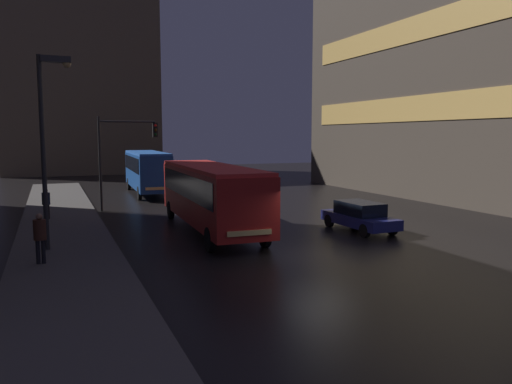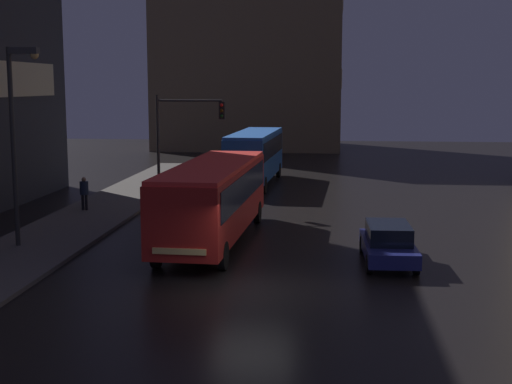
{
  "view_description": "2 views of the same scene",
  "coord_description": "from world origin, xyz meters",
  "px_view_note": "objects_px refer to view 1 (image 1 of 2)",
  "views": [
    {
      "loc": [
        -9.41,
        -16.34,
        4.63
      ],
      "look_at": [
        0.7,
        8.16,
        1.64
      ],
      "focal_mm": 35.0,
      "sensor_mm": 36.0,
      "label": 1
    },
    {
      "loc": [
        2.24,
        -21.19,
        6.32
      ],
      "look_at": [
        -0.56,
        6.66,
        2.09
      ],
      "focal_mm": 50.0,
      "sensor_mm": 36.0,
      "label": 2
    }
  ],
  "objects_px": {
    "pedestrian_near": "(46,201)",
    "street_lamp_sidewalk": "(48,122)",
    "bus_near": "(211,191)",
    "bus_far": "(147,168)",
    "car_taxi": "(360,216)",
    "traffic_light_main": "(121,146)",
    "pedestrian_mid": "(40,233)"
  },
  "relations": [
    {
      "from": "pedestrian_near",
      "to": "street_lamp_sidewalk",
      "type": "distance_m",
      "value": 8.83
    },
    {
      "from": "bus_near",
      "to": "pedestrian_near",
      "type": "height_order",
      "value": "bus_near"
    },
    {
      "from": "bus_far",
      "to": "street_lamp_sidewalk",
      "type": "bearing_deg",
      "value": 71.87
    },
    {
      "from": "pedestrian_near",
      "to": "street_lamp_sidewalk",
      "type": "bearing_deg",
      "value": -47.51
    },
    {
      "from": "car_taxi",
      "to": "street_lamp_sidewalk",
      "type": "relative_size",
      "value": 0.59
    },
    {
      "from": "car_taxi",
      "to": "street_lamp_sidewalk",
      "type": "height_order",
      "value": "street_lamp_sidewalk"
    },
    {
      "from": "bus_far",
      "to": "traffic_light_main",
      "type": "xyz_separation_m",
      "value": [
        -2.98,
        -8.17,
        1.9
      ]
    },
    {
      "from": "pedestrian_mid",
      "to": "traffic_light_main",
      "type": "xyz_separation_m",
      "value": [
        4.55,
        12.99,
        2.73
      ]
    },
    {
      "from": "traffic_light_main",
      "to": "street_lamp_sidewalk",
      "type": "xyz_separation_m",
      "value": [
        -4.1,
        -10.64,
        1.19
      ]
    },
    {
      "from": "bus_far",
      "to": "pedestrian_near",
      "type": "distance_m",
      "value": 13.25
    },
    {
      "from": "car_taxi",
      "to": "traffic_light_main",
      "type": "relative_size",
      "value": 0.77
    },
    {
      "from": "traffic_light_main",
      "to": "street_lamp_sidewalk",
      "type": "height_order",
      "value": "street_lamp_sidewalk"
    },
    {
      "from": "car_taxi",
      "to": "street_lamp_sidewalk",
      "type": "bearing_deg",
      "value": -4.86
    },
    {
      "from": "car_taxi",
      "to": "pedestrian_near",
      "type": "height_order",
      "value": "pedestrian_near"
    },
    {
      "from": "pedestrian_mid",
      "to": "car_taxi",
      "type": "bearing_deg",
      "value": -145.45
    },
    {
      "from": "car_taxi",
      "to": "street_lamp_sidewalk",
      "type": "distance_m",
      "value": 14.57
    },
    {
      "from": "pedestrian_mid",
      "to": "traffic_light_main",
      "type": "bearing_deg",
      "value": -80.92
    },
    {
      "from": "pedestrian_mid",
      "to": "street_lamp_sidewalk",
      "type": "height_order",
      "value": "street_lamp_sidewalk"
    },
    {
      "from": "pedestrian_mid",
      "to": "traffic_light_main",
      "type": "relative_size",
      "value": 0.31
    },
    {
      "from": "bus_far",
      "to": "traffic_light_main",
      "type": "distance_m",
      "value": 8.9
    },
    {
      "from": "car_taxi",
      "to": "pedestrian_mid",
      "type": "height_order",
      "value": "pedestrian_mid"
    },
    {
      "from": "car_taxi",
      "to": "pedestrian_near",
      "type": "distance_m",
      "value": 16.61
    },
    {
      "from": "pedestrian_mid",
      "to": "street_lamp_sidewalk",
      "type": "relative_size",
      "value": 0.24
    },
    {
      "from": "bus_near",
      "to": "pedestrian_mid",
      "type": "distance_m",
      "value": 8.75
    },
    {
      "from": "car_taxi",
      "to": "pedestrian_mid",
      "type": "relative_size",
      "value": 2.47
    },
    {
      "from": "pedestrian_near",
      "to": "traffic_light_main",
      "type": "distance_m",
      "value": 5.93
    },
    {
      "from": "bus_far",
      "to": "pedestrian_near",
      "type": "relative_size",
      "value": 6.34
    },
    {
      "from": "car_taxi",
      "to": "pedestrian_near",
      "type": "bearing_deg",
      "value": -32.99
    },
    {
      "from": "car_taxi",
      "to": "pedestrian_mid",
      "type": "bearing_deg",
      "value": 4.63
    },
    {
      "from": "bus_near",
      "to": "street_lamp_sidewalk",
      "type": "height_order",
      "value": "street_lamp_sidewalk"
    },
    {
      "from": "bus_near",
      "to": "car_taxi",
      "type": "relative_size",
      "value": 2.59
    },
    {
      "from": "street_lamp_sidewalk",
      "to": "car_taxi",
      "type": "bearing_deg",
      "value": -3.32
    }
  ]
}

